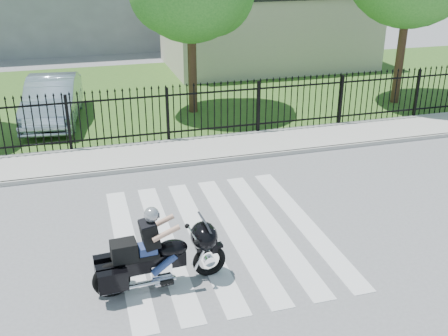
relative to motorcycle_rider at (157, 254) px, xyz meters
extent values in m
plane|color=slate|center=(1.58, 1.42, -0.68)|extent=(120.00, 120.00, 0.00)
cube|color=#ADAAA3|center=(1.58, 6.42, -0.62)|extent=(40.00, 2.00, 0.12)
cube|color=#ADAAA3|center=(1.58, 5.42, -0.62)|extent=(40.00, 0.12, 0.12)
cube|color=#2F571E|center=(1.58, 13.42, -0.67)|extent=(40.00, 12.00, 0.02)
cube|color=black|center=(1.58, 7.42, -0.33)|extent=(26.00, 0.04, 0.05)
cube|color=black|center=(1.58, 7.42, 0.87)|extent=(26.00, 0.04, 0.05)
cylinder|color=#382316|center=(3.08, 10.42, 1.40)|extent=(0.32, 0.32, 4.16)
cylinder|color=#382316|center=(11.08, 9.42, 1.72)|extent=(0.32, 0.32, 4.80)
cube|color=#BFB99F|center=(8.58, 17.42, 1.07)|extent=(10.00, 6.00, 3.50)
torus|color=black|center=(1.00, 0.06, -0.37)|extent=(0.66, 0.16, 0.66)
torus|color=black|center=(-0.85, -0.05, -0.37)|extent=(0.70, 0.19, 0.69)
cube|color=black|center=(-0.09, -0.01, -0.16)|extent=(1.25, 0.31, 0.28)
ellipsoid|color=black|center=(0.29, 0.02, 0.06)|extent=(0.61, 0.42, 0.31)
cube|color=black|center=(-0.28, -0.02, 0.02)|extent=(0.64, 0.34, 0.09)
cube|color=silver|center=(0.05, 0.00, -0.32)|extent=(0.40, 0.31, 0.28)
ellipsoid|color=black|center=(0.91, 0.06, 0.19)|extent=(0.55, 0.71, 0.51)
cube|color=black|center=(-0.58, -0.04, 0.19)|extent=(0.48, 0.39, 0.34)
cube|color=navy|center=(-0.16, -0.01, 0.13)|extent=(0.34, 0.30, 0.17)
sphere|color=#9E9FA5|center=(-0.05, 0.00, 0.82)|extent=(0.28, 0.28, 0.28)
imported|color=#91A5B6|center=(-1.92, 10.66, 0.12)|extent=(2.17, 4.91, 1.57)
camera|label=1|loc=(-1.08, -8.14, 5.21)|focal=42.00mm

